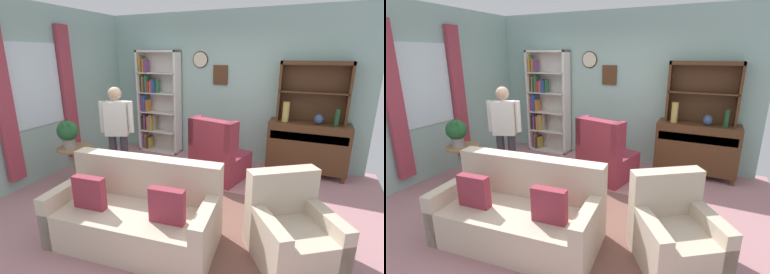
# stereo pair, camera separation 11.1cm
# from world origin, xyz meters

# --- Properties ---
(ground_plane) EXTENTS (5.40, 4.60, 0.02)m
(ground_plane) POSITION_xyz_m (0.00, 0.00, -0.01)
(ground_plane) COLOR #B27A7F
(wall_back) EXTENTS (5.00, 0.09, 2.80)m
(wall_back) POSITION_xyz_m (-0.00, 2.13, 1.40)
(wall_back) COLOR #93B7AD
(wall_back) RESTS_ON ground_plane
(wall_left) EXTENTS (0.16, 4.20, 2.80)m
(wall_left) POSITION_xyz_m (-2.52, -0.00, 1.40)
(wall_left) COLOR #93B7AD
(wall_left) RESTS_ON ground_plane
(area_rug) EXTENTS (2.64, 1.88, 0.01)m
(area_rug) POSITION_xyz_m (0.20, -0.30, 0.00)
(area_rug) COLOR brown
(area_rug) RESTS_ON ground_plane
(bookshelf) EXTENTS (0.90, 0.30, 2.10)m
(bookshelf) POSITION_xyz_m (-1.47, 1.94, 1.04)
(bookshelf) COLOR silver
(bookshelf) RESTS_ON ground_plane
(sideboard) EXTENTS (1.30, 0.45, 0.92)m
(sideboard) POSITION_xyz_m (1.54, 1.86, 0.51)
(sideboard) COLOR #4C2D19
(sideboard) RESTS_ON ground_plane
(sideboard_hutch) EXTENTS (1.10, 0.26, 1.00)m
(sideboard_hutch) POSITION_xyz_m (1.54, 1.97, 1.56)
(sideboard_hutch) COLOR #4C2D19
(sideboard_hutch) RESTS_ON sideboard
(vase_tall) EXTENTS (0.11, 0.11, 0.34)m
(vase_tall) POSITION_xyz_m (1.15, 1.78, 1.09)
(vase_tall) COLOR tan
(vase_tall) RESTS_ON sideboard
(vase_round) EXTENTS (0.15, 0.15, 0.17)m
(vase_round) POSITION_xyz_m (1.67, 1.79, 1.01)
(vase_round) COLOR #33476B
(vase_round) RESTS_ON sideboard
(bottle_wine) EXTENTS (0.07, 0.07, 0.28)m
(bottle_wine) POSITION_xyz_m (1.93, 1.77, 1.06)
(bottle_wine) COLOR #194223
(bottle_wine) RESTS_ON sideboard
(couch_floral) EXTENTS (1.87, 1.02, 0.90)m
(couch_floral) POSITION_xyz_m (-0.11, -0.87, 0.31)
(couch_floral) COLOR beige
(couch_floral) RESTS_ON ground_plane
(armchair_floral) EXTENTS (1.06, 1.07, 0.88)m
(armchair_floral) POSITION_xyz_m (1.50, -0.50, 0.29)
(armchair_floral) COLOR beige
(armchair_floral) RESTS_ON ground_plane
(wingback_chair) EXTENTS (0.95, 0.96, 1.05)m
(wingback_chair) POSITION_xyz_m (0.19, 1.07, 0.38)
(wingback_chair) COLOR maroon
(wingback_chair) RESTS_ON ground_plane
(plant_stand) EXTENTS (0.52, 0.52, 0.62)m
(plant_stand) POSITION_xyz_m (-1.82, -0.03, 0.38)
(plant_stand) COLOR #997047
(plant_stand) RESTS_ON ground_plane
(potted_plant_large) EXTENTS (0.31, 0.31, 0.44)m
(potted_plant_large) POSITION_xyz_m (-1.85, -0.09, 0.87)
(potted_plant_large) COLOR gray
(potted_plant_large) RESTS_ON plant_stand
(person_reading) EXTENTS (0.51, 0.31, 1.56)m
(person_reading) POSITION_xyz_m (-1.18, 0.25, 0.91)
(person_reading) COLOR #38333D
(person_reading) RESTS_ON ground_plane
(coffee_table) EXTENTS (0.80, 0.50, 0.42)m
(coffee_table) POSITION_xyz_m (-0.18, -0.08, 0.35)
(coffee_table) COLOR #4C2D19
(coffee_table) RESTS_ON ground_plane
(book_stack) EXTENTS (0.21, 0.15, 0.04)m
(book_stack) POSITION_xyz_m (-0.12, -0.01, 0.44)
(book_stack) COLOR gold
(book_stack) RESTS_ON coffee_table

